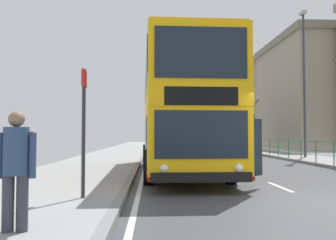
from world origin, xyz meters
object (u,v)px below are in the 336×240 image
at_px(street_lamp_far_side, 304,73).
at_px(pedestrian_with_backpack, 17,161).
at_px(background_bus_far_lane, 226,133).
at_px(bus_stop_sign_near, 84,118).
at_px(background_building_01, 275,105).
at_px(double_decker_bus_main, 180,113).
at_px(bare_tree_far_01, 235,122).
at_px(background_building_00, 325,95).
at_px(bare_tree_far_00, 246,119).

bearing_deg(street_lamp_far_side, pedestrian_with_backpack, -123.56).
height_order(background_bus_far_lane, street_lamp_far_side, street_lamp_far_side).
bearing_deg(bus_stop_sign_near, background_building_01, 66.94).
height_order(double_decker_bus_main, bus_stop_sign_near, double_decker_bus_main).
xyz_separation_m(double_decker_bus_main, bare_tree_far_01, (8.70, 28.83, 0.70)).
bearing_deg(double_decker_bus_main, bus_stop_sign_near, -112.62).
bearing_deg(background_building_01, street_lamp_far_side, -105.91).
bearing_deg(background_building_00, bare_tree_far_01, 144.63).
height_order(street_lamp_far_side, bare_tree_far_01, street_lamp_far_side).
bearing_deg(pedestrian_with_backpack, bare_tree_far_01, 72.79).
distance_m(bare_tree_far_00, background_building_01, 20.55).
relative_size(bare_tree_far_00, bare_tree_far_01, 1.04).
height_order(bare_tree_far_00, background_building_01, background_building_01).
distance_m(background_bus_far_lane, pedestrian_with_backpack, 27.94).
distance_m(bare_tree_far_00, background_building_00, 8.51).
relative_size(bare_tree_far_00, background_building_01, 0.46).
bearing_deg(street_lamp_far_side, background_bus_far_lane, 106.28).
xyz_separation_m(bus_stop_sign_near, background_building_01, (20.36, 47.84, 4.32)).
xyz_separation_m(street_lamp_far_side, bare_tree_far_00, (0.36, 15.53, -2.05)).
xyz_separation_m(bare_tree_far_01, background_building_00, (8.04, -5.71, 2.70)).
relative_size(background_building_00, background_building_01, 1.00).
xyz_separation_m(street_lamp_far_side, bare_tree_far_01, (0.44, 20.67, -2.28)).
height_order(pedestrian_with_backpack, background_building_00, background_building_00).
bearing_deg(bare_tree_far_01, pedestrian_with_backpack, -107.21).
bearing_deg(pedestrian_with_backpack, street_lamp_far_side, 56.44).
relative_size(bus_stop_sign_near, background_building_01, 0.20).
bearing_deg(background_bus_far_lane, background_building_00, 24.44).
xyz_separation_m(pedestrian_with_backpack, background_building_01, (20.78, 50.52, 5.05)).
height_order(pedestrian_with_backpack, bare_tree_far_00, bare_tree_far_00).
height_order(bare_tree_far_01, background_building_01, background_building_01).
relative_size(background_bus_far_lane, bus_stop_sign_near, 3.81).
bearing_deg(bus_stop_sign_near, double_decker_bus_main, 67.38).
relative_size(pedestrian_with_backpack, bare_tree_far_01, 0.27).
relative_size(pedestrian_with_backpack, bare_tree_far_00, 0.26).
distance_m(bus_stop_sign_near, bare_tree_far_01, 36.63).
bearing_deg(bus_stop_sign_near, bare_tree_far_01, 72.17).
bearing_deg(pedestrian_with_backpack, background_bus_far_lane, 72.66).
bearing_deg(double_decker_bus_main, bare_tree_far_00, 70.00).
distance_m(double_decker_bus_main, bus_stop_sign_near, 6.54).
height_order(bus_stop_sign_near, bare_tree_far_01, bare_tree_far_01).
bearing_deg(bus_stop_sign_near, background_building_00, 56.55).
bearing_deg(bare_tree_far_01, bus_stop_sign_near, -107.83).
bearing_deg(background_building_01, bare_tree_far_01, -125.19).
relative_size(background_bus_far_lane, street_lamp_far_side, 1.15).
xyz_separation_m(bare_tree_far_00, background_building_00, (8.12, -0.57, 2.47)).
height_order(background_bus_far_lane, background_building_00, background_building_00).
xyz_separation_m(pedestrian_with_backpack, background_building_00, (19.67, 31.82, 4.60)).
xyz_separation_m(background_bus_far_lane, pedestrian_with_backpack, (-8.32, -26.67, -0.57)).
bearing_deg(background_building_01, double_decker_bus_main, -113.12).
relative_size(pedestrian_with_backpack, background_building_01, 0.12).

